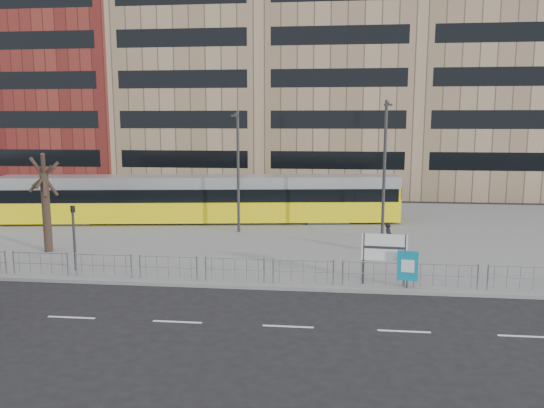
# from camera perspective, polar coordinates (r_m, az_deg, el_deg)

# --- Properties ---
(ground) EXTENTS (120.00, 120.00, 0.00)m
(ground) POSITION_cam_1_polar(r_m,az_deg,el_deg) (23.08, -2.49, -9.11)
(ground) COLOR black
(ground) RESTS_ON ground
(plaza) EXTENTS (64.00, 24.00, 0.15)m
(plaza) POSITION_cam_1_polar(r_m,az_deg,el_deg) (34.58, 0.51, -2.82)
(plaza) COLOR slate
(plaza) RESTS_ON ground
(kerb) EXTENTS (64.00, 0.25, 0.17)m
(kerb) POSITION_cam_1_polar(r_m,az_deg,el_deg) (23.11, -2.47, -8.90)
(kerb) COLOR gray
(kerb) RESTS_ON ground
(building_row) EXTENTS (70.40, 18.40, 31.20)m
(building_row) POSITION_cam_1_polar(r_m,az_deg,el_deg) (56.26, 4.49, 14.87)
(building_row) COLOR maroon
(building_row) RESTS_ON ground
(pedestrian_barrier) EXTENTS (32.07, 0.07, 1.10)m
(pedestrian_barrier) POSITION_cam_1_polar(r_m,az_deg,el_deg) (23.07, 2.63, -6.58)
(pedestrian_barrier) COLOR gray
(pedestrian_barrier) RESTS_ON plaza
(road_markings) EXTENTS (62.00, 0.12, 0.01)m
(road_markings) POSITION_cam_1_polar(r_m,az_deg,el_deg) (19.23, -1.31, -12.91)
(road_markings) COLOR white
(road_markings) RESTS_ON ground
(tram) EXTENTS (27.42, 6.21, 3.22)m
(tram) POSITION_cam_1_polar(r_m,az_deg,el_deg) (36.93, -7.71, 0.53)
(tram) COLOR #FFEB0D
(tram) RESTS_ON plaza
(station_sign) EXTENTS (1.93, 0.22, 2.22)m
(station_sign) POSITION_cam_1_polar(r_m,az_deg,el_deg) (23.26, 11.99, -4.84)
(station_sign) COLOR #2D2D30
(station_sign) RESTS_ON plaza
(ad_panel) EXTENTS (0.86, 0.21, 1.61)m
(ad_panel) POSITION_cam_1_polar(r_m,az_deg,el_deg) (23.14, 14.38, -6.51)
(ad_panel) COLOR #2D2D30
(ad_panel) RESTS_ON plaza
(pedestrian) EXTENTS (0.61, 0.73, 1.70)m
(pedestrian) POSITION_cam_1_polar(r_m,az_deg,el_deg) (28.75, 12.41, -3.60)
(pedestrian) COLOR black
(pedestrian) RESTS_ON plaza
(traffic_light_west) EXTENTS (0.22, 0.24, 3.10)m
(traffic_light_west) POSITION_cam_1_polar(r_m,az_deg,el_deg) (26.49, -20.56, -2.56)
(traffic_light_west) COLOR #2D2D30
(traffic_light_west) RESTS_ON plaza
(lamp_post_west) EXTENTS (0.45, 1.04, 7.58)m
(lamp_post_west) POSITION_cam_1_polar(r_m,az_deg,el_deg) (33.10, -3.68, 4.04)
(lamp_post_west) COLOR #2D2D30
(lamp_post_west) RESTS_ON plaza
(lamp_post_east) EXTENTS (0.45, 1.04, 8.16)m
(lamp_post_east) POSITION_cam_1_polar(r_m,az_deg,el_deg) (31.31, 12.02, 4.11)
(lamp_post_east) COLOR #2D2D30
(lamp_post_east) RESTS_ON plaza
(bare_tree) EXTENTS (4.03, 4.03, 7.28)m
(bare_tree) POSITION_cam_1_polar(r_m,az_deg,el_deg) (30.45, -23.49, 5.26)
(bare_tree) COLOR black
(bare_tree) RESTS_ON plaza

